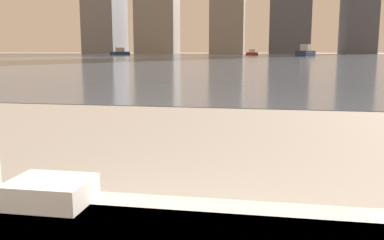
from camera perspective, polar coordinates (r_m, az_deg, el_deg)
towel_stack at (r=1.47m, az=-18.38°, el=-9.07°), size 0.25×0.21×0.08m
harbor_water at (r=62.28m, az=9.87°, el=8.29°), size 180.00×110.00×0.01m
harbor_boat_1 at (r=83.09m, az=-9.56°, el=8.87°), size 3.08×3.87×1.41m
harbor_boat_2 at (r=81.43m, az=7.99°, el=8.83°), size 2.34×3.09×1.11m
harbor_boat_3 at (r=69.03m, az=14.92°, el=8.74°), size 3.39×5.17×1.84m
skyline_tower_3 at (r=118.84m, az=12.93°, el=14.13°), size 10.44×10.71×22.83m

